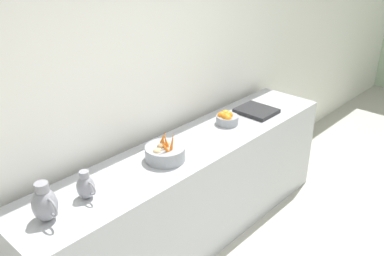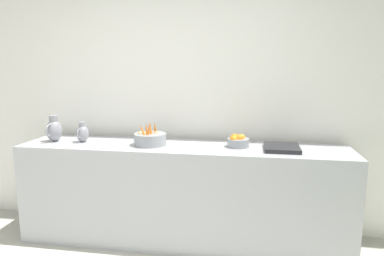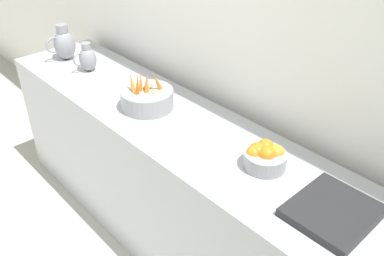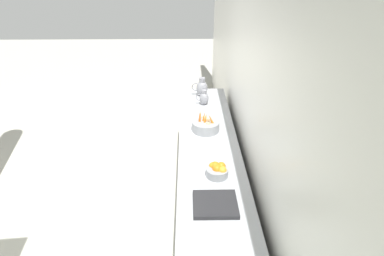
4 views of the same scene
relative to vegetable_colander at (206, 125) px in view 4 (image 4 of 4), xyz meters
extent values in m
plane|color=#ADAA9E|center=(1.52, 0.18, -1.00)|extent=(16.56, 16.56, 0.00)
cube|color=white|center=(-0.43, 0.80, 0.50)|extent=(0.10, 9.51, 3.00)
cube|color=#ADAFB5|center=(-0.02, 0.30, -0.53)|extent=(0.61, 3.03, 0.94)
cylinder|color=gray|center=(0.00, 0.00, -0.01)|extent=(0.30, 0.30, 0.11)
torus|color=gray|center=(0.00, 0.00, -0.05)|extent=(0.18, 0.18, 0.01)
cone|color=orange|center=(0.07, 0.01, 0.10)|extent=(0.04, 0.06, 0.17)
cone|color=orange|center=(0.02, -0.02, 0.09)|extent=(0.06, 0.05, 0.14)
cone|color=orange|center=(0.00, 0.01, 0.09)|extent=(0.07, 0.06, 0.13)
cone|color=orange|center=(0.06, -0.05, 0.09)|extent=(0.06, 0.10, 0.13)
cone|color=orange|center=(-0.05, 0.04, 0.09)|extent=(0.09, 0.04, 0.14)
ellipsoid|color=tan|center=(0.00, -0.06, 0.04)|extent=(0.05, 0.04, 0.04)
ellipsoid|color=tan|center=(-0.03, 0.05, 0.04)|extent=(0.06, 0.05, 0.04)
ellipsoid|color=tan|center=(0.01, -0.09, 0.04)|extent=(0.06, 0.05, 0.05)
ellipsoid|color=#9E7F56|center=(-0.02, -0.02, 0.05)|extent=(0.06, 0.05, 0.05)
cylinder|color=gray|center=(-0.06, 0.81, -0.02)|extent=(0.20, 0.20, 0.08)
sphere|color=orange|center=(-0.09, 0.78, 0.01)|extent=(0.08, 0.08, 0.08)
sphere|color=orange|center=(-0.05, 0.82, 0.02)|extent=(0.08, 0.08, 0.08)
sphere|color=orange|center=(-0.04, 0.78, 0.02)|extent=(0.08, 0.08, 0.08)
sphere|color=orange|center=(-0.02, 0.77, 0.01)|extent=(0.07, 0.07, 0.07)
sphere|color=orange|center=(-0.10, 0.84, 0.01)|extent=(0.07, 0.07, 0.07)
ellipsoid|color=gray|center=(0.00, -0.96, 0.05)|extent=(0.15, 0.15, 0.21)
cylinder|color=gray|center=(0.00, -0.96, 0.17)|extent=(0.08, 0.08, 0.06)
torus|color=gray|center=(0.08, -0.96, 0.07)|extent=(0.11, 0.01, 0.11)
ellipsoid|color=gray|center=(-0.02, -0.68, 0.02)|extent=(0.12, 0.12, 0.16)
cylinder|color=gray|center=(-0.02, -0.68, 0.11)|extent=(0.06, 0.06, 0.04)
torus|color=gray|center=(0.05, -0.68, 0.04)|extent=(0.09, 0.01, 0.09)
cube|color=#232326|center=(-0.01, 1.19, -0.04)|extent=(0.34, 0.30, 0.04)
camera|label=1|loc=(1.96, -1.83, 1.48)|focal=38.78mm
camera|label=2|loc=(3.07, 0.91, 0.67)|focal=32.81mm
camera|label=3|loc=(1.21, 1.70, 1.11)|focal=38.48mm
camera|label=4|loc=(0.20, 3.06, 1.66)|focal=30.00mm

